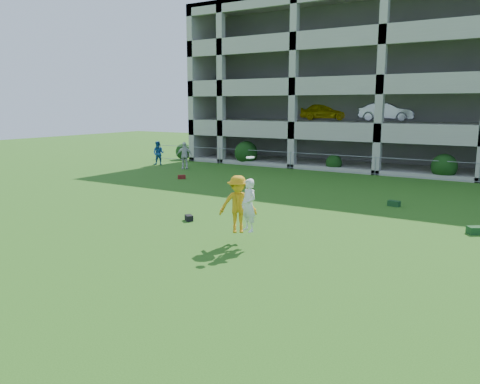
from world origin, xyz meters
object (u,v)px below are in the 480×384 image
Objects in this scene: bystander_a at (158,153)px; parking_garage at (410,84)px; bystander_b at (184,155)px; frisbee_contest at (240,204)px.

bystander_a is 0.06× the size of parking_garage.
bystander_a is 0.94× the size of bystander_b.
frisbee_contest is (12.84, -13.46, 0.36)m from bystander_b.
bystander_a is at bearing 138.23° from frisbee_contest.
bystander_b is at bearing -30.59° from bystander_a.
frisbee_contest is 26.53m from parking_garage.
parking_garage is (15.29, 12.02, 5.12)m from bystander_a.
bystander_a is 20.11m from parking_garage.
bystander_a is at bearing -141.83° from parking_garage.
bystander_a is at bearing 137.63° from bystander_b.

